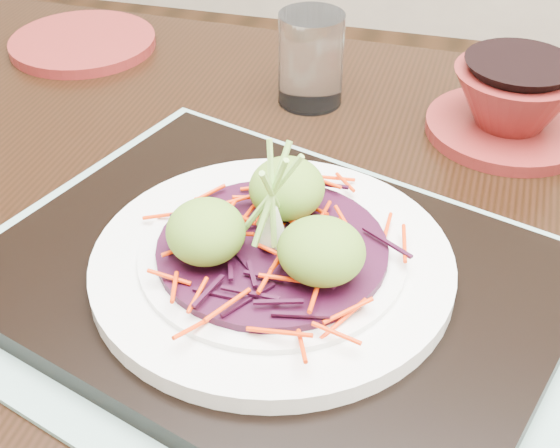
% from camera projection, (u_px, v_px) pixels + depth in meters
% --- Properties ---
extents(dining_table, '(1.13, 0.77, 0.69)m').
position_uv_depth(dining_table, '(313.00, 326.00, 0.65)').
color(dining_table, black).
rests_on(dining_table, ground).
extents(placemat, '(0.52, 0.46, 0.00)m').
position_uv_depth(placemat, '(273.00, 292.00, 0.55)').
color(placemat, '#7CA095').
rests_on(placemat, dining_table).
extents(serving_tray, '(0.45, 0.39, 0.02)m').
position_uv_depth(serving_tray, '(273.00, 281.00, 0.54)').
color(serving_tray, black).
rests_on(serving_tray, placemat).
extents(white_plate, '(0.25, 0.25, 0.02)m').
position_uv_depth(white_plate, '(272.00, 263.00, 0.53)').
color(white_plate, white).
rests_on(white_plate, serving_tray).
extents(cabbage_bed, '(0.16, 0.16, 0.01)m').
position_uv_depth(cabbage_bed, '(272.00, 248.00, 0.52)').
color(cabbage_bed, '#30091F').
rests_on(cabbage_bed, white_plate).
extents(carrot_julienne, '(0.19, 0.19, 0.01)m').
position_uv_depth(carrot_julienne, '(272.00, 240.00, 0.52)').
color(carrot_julienne, '#ED3004').
rests_on(carrot_julienne, cabbage_bed).
extents(guacamole_scoops, '(0.14, 0.12, 0.04)m').
position_uv_depth(guacamole_scoops, '(272.00, 223.00, 0.51)').
color(guacamole_scoops, '#5C8828').
rests_on(guacamole_scoops, cabbage_bed).
extents(scallion_garnish, '(0.06, 0.06, 0.09)m').
position_uv_depth(scallion_garnish, '(272.00, 199.00, 0.50)').
color(scallion_garnish, '#89C64F').
rests_on(scallion_garnish, cabbage_bed).
extents(terracotta_side_plate, '(0.16, 0.16, 0.01)m').
position_uv_depth(terracotta_side_plate, '(83.00, 43.00, 0.87)').
color(terracotta_side_plate, maroon).
rests_on(terracotta_side_plate, dining_table).
extents(water_glass, '(0.08, 0.08, 0.09)m').
position_uv_depth(water_glass, '(311.00, 59.00, 0.75)').
color(water_glass, white).
rests_on(water_glass, dining_table).
extents(terracotta_bowl_set, '(0.17, 0.17, 0.06)m').
position_uv_depth(terracotta_bowl_set, '(512.00, 106.00, 0.71)').
color(terracotta_bowl_set, maroon).
rests_on(terracotta_bowl_set, dining_table).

